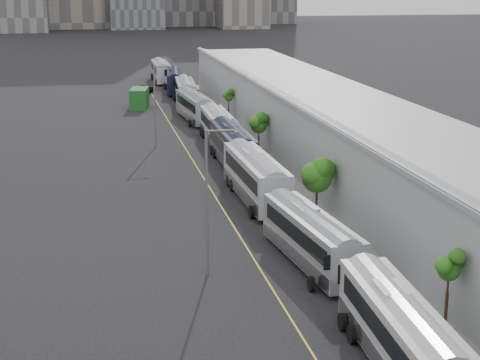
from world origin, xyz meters
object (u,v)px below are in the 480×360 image
object	(u,v)px
suv	(143,90)
street_lamp_near	(209,193)
bus_5	(233,149)
bus_9	(175,83)
bus_2	(400,340)
bus_4	(256,181)
bus_7	(195,109)
bus_8	(186,94)
bus_10	(161,73)
bus_6	(218,130)
shipping_container	(140,98)
bus_3	(311,243)
street_lamp_far	(156,101)

from	to	relation	value
suv	street_lamp_near	bearing A→B (deg)	-69.42
bus_5	bus_9	world-z (taller)	bus_5
bus_2	suv	bearing A→B (deg)	95.72
bus_4	suv	bearing A→B (deg)	92.63
bus_7	suv	xyz separation A→B (m)	(-4.95, 27.04, -0.88)
bus_4	bus_8	size ratio (longest dim) A/B	1.08
bus_8	bus_10	bearing A→B (deg)	96.18
bus_6	bus_9	distance (m)	43.64
bus_7	bus_10	distance (m)	42.50
bus_8	bus_7	bearing A→B (deg)	-88.44
shipping_container	bus_4	bearing A→B (deg)	-73.14
bus_6	bus_3	bearing A→B (deg)	-89.80
bus_3	shipping_container	size ratio (longest dim) A/B	2.30
bus_6	suv	size ratio (longest dim) A/B	2.58
bus_3	shipping_container	xyz separation A→B (m)	(-6.48, 69.00, -0.10)
bus_8	bus_2	bearing A→B (deg)	-86.29
bus_10	street_lamp_near	world-z (taller)	street_lamp_near
bus_2	bus_10	size ratio (longest dim) A/B	0.99
bus_7	bus_10	xyz separation A→B (m)	(-0.41, 42.50, 0.05)
bus_2	bus_8	distance (m)	86.59
bus_9	street_lamp_far	world-z (taller)	street_lamp_far
street_lamp_far	street_lamp_near	bearing A→B (deg)	-90.57
bus_5	bus_7	size ratio (longest dim) A/B	1.03
bus_6	bus_4	bearing A→B (deg)	-91.03
bus_4	bus_7	xyz separation A→B (m)	(0.30, 40.50, -0.15)
bus_8	suv	world-z (taller)	bus_8
suv	street_lamp_far	bearing A→B (deg)	-70.15
bus_2	bus_10	xyz separation A→B (m)	(-0.55, 114.37, 0.03)
bus_10	shipping_container	distance (m)	30.82
bus_7	street_lamp_far	distance (m)	17.70
bus_2	shipping_container	distance (m)	84.43
bus_4	bus_9	size ratio (longest dim) A/B	1.08
bus_2	street_lamp_far	bearing A→B (deg)	99.55
bus_9	bus_10	bearing A→B (deg)	99.68
bus_2	bus_9	distance (m)	99.99
bus_5	shipping_container	xyz separation A→B (m)	(-6.75, 38.82, -0.20)
bus_5	suv	size ratio (longest dim) A/B	2.66
bus_6	bus_10	world-z (taller)	bus_10
shipping_container	suv	xyz separation A→B (m)	(1.55, 14.75, -0.76)
street_lamp_far	bus_7	bearing A→B (deg)	67.98
bus_6	bus_10	size ratio (longest dim) A/B	0.99
street_lamp_near	street_lamp_far	distance (m)	41.25
bus_8	bus_5	bearing A→B (deg)	-86.50
bus_3	bus_6	distance (m)	41.19
bus_2	shipping_container	xyz separation A→B (m)	(-6.64, 84.16, -0.14)
bus_2	bus_10	world-z (taller)	bus_10
street_lamp_near	shipping_container	xyz separation A→B (m)	(0.40, 69.59, -4.01)
bus_7	bus_2	bearing A→B (deg)	-94.38
bus_10	street_lamp_far	xyz separation A→B (m)	(-6.08, -58.55, 3.64)
bus_8	shipping_container	xyz separation A→B (m)	(-7.13, -2.42, -0.14)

